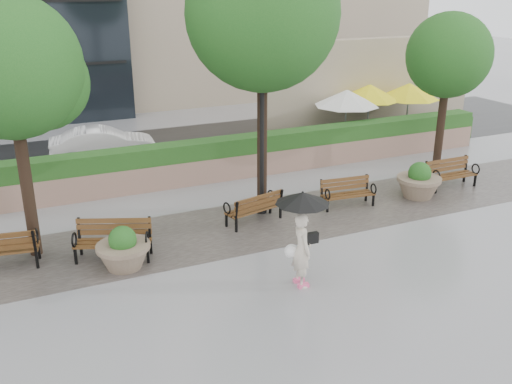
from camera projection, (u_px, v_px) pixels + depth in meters
name	position (u px, v px, depth m)	size (l,w,h in m)	color
ground	(270.00, 282.00, 12.49)	(100.00, 100.00, 0.00)	gray
cobble_strip	(221.00, 230.00, 15.05)	(28.00, 3.20, 0.01)	#383330
hedge_wall	(176.00, 165.00, 18.24)	(24.00, 0.80, 1.35)	#916C5D
cafe_wall	(371.00, 87.00, 24.01)	(10.00, 0.60, 4.00)	tan
cafe_hedge	(390.00, 136.00, 22.48)	(8.00, 0.50, 0.90)	#174617
asphalt_street	(146.00, 153.00, 21.89)	(40.00, 7.00, 0.00)	black
bench_1	(114.00, 248.00, 13.42)	(1.87, 1.30, 0.94)	brown
bench_2	(254.00, 214.00, 15.45)	(1.69, 1.00, 0.86)	brown
bench_3	(347.00, 199.00, 16.56)	(1.60, 0.77, 0.83)	brown
bench_4	(451.00, 180.00, 18.09)	(1.69, 0.67, 0.90)	brown
planter_left	(124.00, 252.00, 12.95)	(1.23, 1.23, 1.03)	#7F6B56
planter_right	(419.00, 184.00, 17.22)	(1.33, 1.33, 1.11)	#7F6B56
lamppost	(262.00, 148.00, 15.55)	(0.28, 0.28, 4.33)	black
tree_0	(17.00, 72.00, 12.38)	(3.28, 3.15, 6.04)	black
tree_1	(267.00, 19.00, 14.77)	(4.00, 4.00, 7.40)	black
tree_2	(450.00, 58.00, 19.19)	(3.02, 2.84, 5.29)	black
patio_umb_white	(347.00, 98.00, 21.73)	(2.50, 2.50, 2.30)	black
patio_umb_yellow_a	(369.00, 93.00, 22.86)	(2.50, 2.50, 2.30)	black
patio_umb_yellow_b	(409.00, 91.00, 23.13)	(2.50, 2.50, 2.30)	black
car_right	(103.00, 144.00, 20.70)	(1.31, 3.75, 1.24)	white
pedestrian	(302.00, 230.00, 11.95)	(1.15, 1.15, 2.11)	beige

